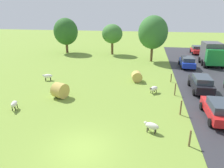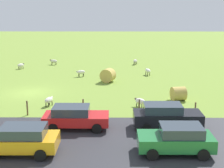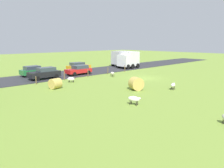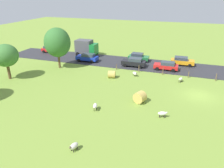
{
  "view_description": "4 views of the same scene",
  "coord_description": "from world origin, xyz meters",
  "px_view_note": "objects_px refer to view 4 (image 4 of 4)",
  "views": [
    {
      "loc": [
        3.74,
        -10.11,
        8.05
      ],
      "look_at": [
        0.3,
        9.11,
        1.1
      ],
      "focal_mm": 32.81,
      "sensor_mm": 36.0,
      "label": 1
    },
    {
      "loc": [
        29.91,
        8.01,
        7.99
      ],
      "look_at": [
        -0.41,
        7.83,
        0.77
      ],
      "focal_mm": 51.91,
      "sensor_mm": 36.0,
      "label": 2
    },
    {
      "loc": [
        -20.09,
        26.07,
        5.49
      ],
      "look_at": [
        -3.67,
        10.34,
        0.99
      ],
      "focal_mm": 34.61,
      "sensor_mm": 36.0,
      "label": 3
    },
    {
      "loc": [
        -29.31,
        2.73,
        13.36
      ],
      "look_at": [
        -2.22,
        11.99,
        1.01
      ],
      "focal_mm": 34.47,
      "sensor_mm": 36.0,
      "label": 4
    }
  ],
  "objects_px": {
    "sheep_4": "(181,79)",
    "car_5": "(87,57)",
    "car_1": "(182,61)",
    "hay_bale_0": "(112,74)",
    "car_6": "(134,62)",
    "car_0": "(50,49)",
    "tree_0": "(57,43)",
    "sheep_5": "(95,106)",
    "sheep_6": "(74,146)",
    "tree_1": "(6,56)",
    "car_3": "(166,66)",
    "hay_bale_1": "(140,97)",
    "car_2": "(138,57)",
    "truck_1": "(86,48)",
    "sheep_1": "(135,73)",
    "sheep_3": "(162,113)"
  },
  "relations": [
    {
      "from": "sheep_4",
      "to": "car_5",
      "type": "relative_size",
      "value": 0.26
    },
    {
      "from": "car_1",
      "to": "hay_bale_0",
      "type": "bearing_deg",
      "value": 134.73
    },
    {
      "from": "hay_bale_0",
      "to": "car_6",
      "type": "xyz_separation_m",
      "value": [
        6.86,
        -2.15,
        0.32
      ]
    },
    {
      "from": "car_0",
      "to": "tree_0",
      "type": "bearing_deg",
      "value": -137.93
    },
    {
      "from": "car_0",
      "to": "car_6",
      "type": "height_order",
      "value": "car_6"
    },
    {
      "from": "sheep_5",
      "to": "sheep_6",
      "type": "xyz_separation_m",
      "value": [
        -7.36,
        -1.03,
        -0.06
      ]
    },
    {
      "from": "tree_1",
      "to": "car_0",
      "type": "bearing_deg",
      "value": 10.97
    },
    {
      "from": "car_3",
      "to": "car_5",
      "type": "height_order",
      "value": "car_5"
    },
    {
      "from": "hay_bale_1",
      "to": "car_2",
      "type": "bearing_deg",
      "value": 13.09
    },
    {
      "from": "car_3",
      "to": "sheep_5",
      "type": "bearing_deg",
      "value": 159.33
    },
    {
      "from": "tree_0",
      "to": "hay_bale_0",
      "type": "bearing_deg",
      "value": -99.0
    },
    {
      "from": "sheep_6",
      "to": "car_5",
      "type": "distance_m",
      "value": 27.21
    },
    {
      "from": "sheep_5",
      "to": "car_6",
      "type": "relative_size",
      "value": 0.27
    },
    {
      "from": "truck_1",
      "to": "sheep_4",
      "type": "bearing_deg",
      "value": -113.72
    },
    {
      "from": "truck_1",
      "to": "car_6",
      "type": "xyz_separation_m",
      "value": [
        -3.99,
        -11.88,
        -0.98
      ]
    },
    {
      "from": "hay_bale_0",
      "to": "tree_1",
      "type": "distance_m",
      "value": 17.28
    },
    {
      "from": "sheep_1",
      "to": "sheep_6",
      "type": "xyz_separation_m",
      "value": [
        -20.14,
        0.89,
        0.0
      ]
    },
    {
      "from": "sheep_6",
      "to": "hay_bale_1",
      "type": "relative_size",
      "value": 0.74
    },
    {
      "from": "sheep_6",
      "to": "car_1",
      "type": "relative_size",
      "value": 0.25
    },
    {
      "from": "sheep_3",
      "to": "car_6",
      "type": "relative_size",
      "value": 0.25
    },
    {
      "from": "hay_bale_0",
      "to": "car_2",
      "type": "bearing_deg",
      "value": -11.52
    },
    {
      "from": "truck_1",
      "to": "car_5",
      "type": "xyz_separation_m",
      "value": [
        -3.84,
        -2.02,
        -1.0
      ]
    },
    {
      "from": "sheep_3",
      "to": "sheep_6",
      "type": "height_order",
      "value": "sheep_3"
    },
    {
      "from": "sheep_3",
      "to": "car_5",
      "type": "xyz_separation_m",
      "value": [
        16.93,
        17.24,
        0.37
      ]
    },
    {
      "from": "car_5",
      "to": "car_6",
      "type": "relative_size",
      "value": 0.99
    },
    {
      "from": "sheep_3",
      "to": "car_2",
      "type": "bearing_deg",
      "value": 19.68
    },
    {
      "from": "sheep_4",
      "to": "car_5",
      "type": "distance_m",
      "value": 19.46
    },
    {
      "from": "sheep_1",
      "to": "sheep_5",
      "type": "height_order",
      "value": "sheep_5"
    },
    {
      "from": "sheep_6",
      "to": "tree_0",
      "type": "distance_m",
      "value": 24.56
    },
    {
      "from": "hay_bale_0",
      "to": "hay_bale_1",
      "type": "height_order",
      "value": "hay_bale_1"
    },
    {
      "from": "car_3",
      "to": "hay_bale_1",
      "type": "bearing_deg",
      "value": 172.05
    },
    {
      "from": "tree_0",
      "to": "car_0",
      "type": "height_order",
      "value": "tree_0"
    },
    {
      "from": "sheep_4",
      "to": "tree_1",
      "type": "relative_size",
      "value": 0.2
    },
    {
      "from": "hay_bale_0",
      "to": "car_5",
      "type": "relative_size",
      "value": 0.27
    },
    {
      "from": "car_1",
      "to": "car_2",
      "type": "bearing_deg",
      "value": 90.65
    },
    {
      "from": "tree_0",
      "to": "car_0",
      "type": "xyz_separation_m",
      "value": [
        8.89,
        8.02,
        -3.94
      ]
    },
    {
      "from": "sheep_6",
      "to": "car_5",
      "type": "xyz_separation_m",
      "value": [
        25.18,
        10.32,
        0.41
      ]
    },
    {
      "from": "tree_0",
      "to": "car_6",
      "type": "bearing_deg",
      "value": -68.91
    },
    {
      "from": "sheep_6",
      "to": "hay_bale_0",
      "type": "height_order",
      "value": "hay_bale_0"
    },
    {
      "from": "hay_bale_0",
      "to": "car_5",
      "type": "height_order",
      "value": "car_5"
    },
    {
      "from": "hay_bale_1",
      "to": "sheep_1",
      "type": "bearing_deg",
      "value": 17.16
    },
    {
      "from": "sheep_3",
      "to": "tree_0",
      "type": "relative_size",
      "value": 0.15
    },
    {
      "from": "car_0",
      "to": "car_2",
      "type": "relative_size",
      "value": 0.93
    },
    {
      "from": "car_6",
      "to": "hay_bale_1",
      "type": "bearing_deg",
      "value": -163.44
    },
    {
      "from": "sheep_5",
      "to": "tree_0",
      "type": "relative_size",
      "value": 0.16
    },
    {
      "from": "truck_1",
      "to": "tree_1",
      "type": "bearing_deg",
      "value": 159.69
    },
    {
      "from": "sheep_6",
      "to": "car_5",
      "type": "relative_size",
      "value": 0.24
    },
    {
      "from": "sheep_4",
      "to": "truck_1",
      "type": "xyz_separation_m",
      "value": [
        9.12,
        20.75,
        1.4
      ]
    },
    {
      "from": "truck_1",
      "to": "tree_0",
      "type": "bearing_deg",
      "value": 171.5
    },
    {
      "from": "hay_bale_0",
      "to": "hay_bale_1",
      "type": "bearing_deg",
      "value": -138.38
    }
  ]
}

